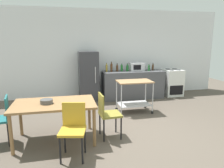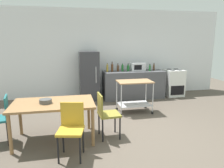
# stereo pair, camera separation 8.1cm
# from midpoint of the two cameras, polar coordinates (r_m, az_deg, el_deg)

# --- Properties ---
(ground_plane) EXTENTS (12.00, 12.00, 0.00)m
(ground_plane) POSITION_cam_midpoint_polar(r_m,az_deg,el_deg) (4.45, 5.32, -13.24)
(ground_plane) COLOR brown
(back_wall) EXTENTS (8.40, 0.12, 2.90)m
(back_wall) POSITION_cam_midpoint_polar(r_m,az_deg,el_deg) (7.16, -2.03, 8.37)
(back_wall) COLOR white
(back_wall) RESTS_ON ground_plane
(kitchen_counter) EXTENTS (2.00, 0.64, 0.90)m
(kitchen_counter) POSITION_cam_midpoint_polar(r_m,az_deg,el_deg) (6.93, 6.23, -0.16)
(kitchen_counter) COLOR #4C4C51
(kitchen_counter) RESTS_ON ground_plane
(dining_table) EXTENTS (1.50, 0.90, 0.75)m
(dining_table) POSITION_cam_midpoint_polar(r_m,az_deg,el_deg) (4.05, -15.20, -5.98)
(dining_table) COLOR olive
(dining_table) RESTS_ON ground_plane
(chair_mustard) EXTENTS (0.47, 0.47, 0.89)m
(chair_mustard) POSITION_cam_midpoint_polar(r_m,az_deg,el_deg) (3.49, -10.43, -11.36)
(chair_mustard) COLOR gold
(chair_mustard) RESTS_ON ground_plane
(chair_teal) EXTENTS (0.46, 0.46, 0.89)m
(chair_teal) POSITION_cam_midpoint_polar(r_m,az_deg,el_deg) (4.35, -27.76, -7.85)
(chair_teal) COLOR #1E666B
(chair_teal) RESTS_ON ground_plane
(chair_olive) EXTENTS (0.42, 0.42, 0.89)m
(chair_olive) POSITION_cam_midpoint_polar(r_m,az_deg,el_deg) (4.07, -1.11, -7.75)
(chair_olive) COLOR olive
(chair_olive) RESTS_ON ground_plane
(stove_oven) EXTENTS (0.60, 0.61, 0.92)m
(stove_oven) POSITION_cam_midpoint_polar(r_m,az_deg,el_deg) (7.52, 16.77, 0.36)
(stove_oven) COLOR white
(stove_oven) RESTS_ON ground_plane
(refrigerator) EXTENTS (0.60, 0.63, 1.55)m
(refrigerator) POSITION_cam_midpoint_polar(r_m,az_deg,el_deg) (6.67, -5.92, 2.22)
(refrigerator) COLOR #333338
(refrigerator) RESTS_ON ground_plane
(kitchen_cart) EXTENTS (0.91, 0.57, 0.85)m
(kitchen_cart) POSITION_cam_midpoint_polar(r_m,az_deg,el_deg) (5.51, 6.59, -1.99)
(kitchen_cart) COLOR #A37A51
(kitchen_cart) RESTS_ON ground_plane
(bottle_sparkling_water) EXTENTS (0.06, 0.06, 0.28)m
(bottle_sparkling_water) POSITION_cam_midpoint_polar(r_m,az_deg,el_deg) (6.67, -0.95, 4.39)
(bottle_sparkling_water) COLOR gold
(bottle_sparkling_water) RESTS_ON kitchen_counter
(bottle_vinegar) EXTENTS (0.07, 0.07, 0.32)m
(bottle_vinegar) POSITION_cam_midpoint_polar(r_m,az_deg,el_deg) (6.66, 0.39, 4.51)
(bottle_vinegar) COLOR #4C2D19
(bottle_vinegar) RESTS_ON kitchen_counter
(bottle_soy_sauce) EXTENTS (0.07, 0.07, 0.25)m
(bottle_soy_sauce) POSITION_cam_midpoint_polar(r_m,az_deg,el_deg) (6.78, 1.97, 4.37)
(bottle_soy_sauce) COLOR #4C2D19
(bottle_soy_sauce) RESTS_ON kitchen_counter
(bottle_soda) EXTENTS (0.07, 0.07, 0.25)m
(bottle_soda) POSITION_cam_midpoint_polar(r_m,az_deg,el_deg) (6.78, 3.24, 4.39)
(bottle_soda) COLOR #1E6628
(bottle_soda) RESTS_ON kitchen_counter
(bottle_olive_oil) EXTENTS (0.08, 0.08, 0.25)m
(bottle_olive_oil) POSITION_cam_midpoint_polar(r_m,az_deg,el_deg) (6.84, 4.78, 4.38)
(bottle_olive_oil) COLOR #1E6628
(bottle_olive_oil) RESTS_ON kitchen_counter
(microwave) EXTENTS (0.46, 0.35, 0.26)m
(microwave) POSITION_cam_midpoint_polar(r_m,az_deg,el_deg) (6.97, 7.33, 4.71)
(microwave) COLOR silver
(microwave) RESTS_ON kitchen_counter
(bottle_hot_sauce) EXTENTS (0.06, 0.06, 0.23)m
(bottle_hot_sauce) POSITION_cam_midpoint_polar(r_m,az_deg,el_deg) (6.93, 10.64, 4.31)
(bottle_hot_sauce) COLOR #1E6628
(bottle_hot_sauce) RESTS_ON kitchen_counter
(bottle_sesame_oil) EXTENTS (0.06, 0.06, 0.25)m
(bottle_sesame_oil) POSITION_cam_midpoint_polar(r_m,az_deg,el_deg) (7.14, 11.71, 4.53)
(bottle_sesame_oil) COLOR #4C2D19
(bottle_sesame_oil) RESTS_ON kitchen_counter
(fruit_bowl) EXTENTS (0.23, 0.23, 0.08)m
(fruit_bowl) POSITION_cam_midpoint_polar(r_m,az_deg,el_deg) (4.01, -17.20, -4.53)
(fruit_bowl) COLOR #4C4C4C
(fruit_bowl) RESTS_ON dining_table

